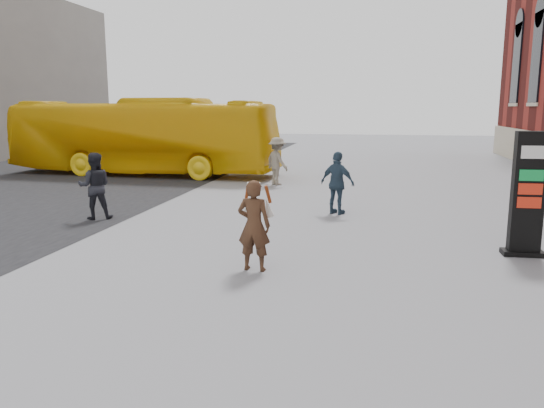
% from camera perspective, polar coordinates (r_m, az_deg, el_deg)
% --- Properties ---
extents(ground, '(100.00, 100.00, 0.00)m').
position_cam_1_polar(ground, '(10.43, 1.73, -6.50)').
color(ground, '#9E9EA3').
extents(info_pylon, '(0.83, 0.44, 2.56)m').
position_cam_1_polar(info_pylon, '(11.96, 25.79, 0.92)').
color(info_pylon, black).
rests_on(info_pylon, ground).
extents(woman, '(0.66, 0.61, 1.72)m').
position_cam_1_polar(woman, '(9.87, -1.94, -2.20)').
color(woman, '#442E1B').
rests_on(woman, ground).
extents(bus, '(12.38, 3.57, 3.41)m').
position_cam_1_polar(bus, '(24.73, -13.70, 7.05)').
color(bus, '#E9B70E').
rests_on(bus, road).
extents(pedestrian_a, '(1.09, 0.99, 1.82)m').
position_cam_1_polar(pedestrian_a, '(15.21, -18.53, 1.85)').
color(pedestrian_a, black).
rests_on(pedestrian_a, ground).
extents(pedestrian_b, '(1.34, 1.34, 1.86)m').
position_cam_1_polar(pedestrian_b, '(20.82, 0.56, 4.63)').
color(pedestrian_b, gray).
rests_on(pedestrian_b, ground).
extents(pedestrian_c, '(1.14, 0.85, 1.79)m').
position_cam_1_polar(pedestrian_c, '(15.19, 7.06, 2.25)').
color(pedestrian_c, '#2E4356').
rests_on(pedestrian_c, ground).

